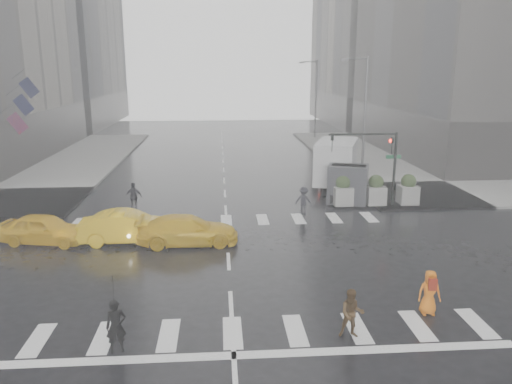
{
  "coord_description": "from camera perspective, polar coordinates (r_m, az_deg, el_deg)",
  "views": [
    {
      "loc": [
        -0.31,
        -20.23,
        8.13
      ],
      "look_at": [
        1.34,
        2.0,
        2.57
      ],
      "focal_mm": 35.0,
      "sensor_mm": 36.0,
      "label": 1
    }
  ],
  "objects": [
    {
      "name": "traffic_signal_pole",
      "position": [
        30.14,
        13.86,
        4.22
      ],
      "size": [
        4.45,
        0.42,
        4.5
      ],
      "color": "black",
      "rests_on": "ground"
    },
    {
      "name": "pedestrian_far_a",
      "position": [
        29.86,
        -13.77,
        -0.54
      ],
      "size": [
        1.05,
        0.72,
        1.68
      ],
      "primitive_type": "imported",
      "rotation": [
        0.0,
        0.0,
        3.01
      ],
      "color": "black",
      "rests_on": "ground"
    },
    {
      "name": "street_lamp_near",
      "position": [
        39.96,
        12.17,
        9.13
      ],
      "size": [
        2.15,
        0.22,
        9.0
      ],
      "color": "#59595B",
      "rests_on": "ground"
    },
    {
      "name": "pedestrian_orange",
      "position": [
        18.1,
        19.21,
        -10.75
      ],
      "size": [
        0.8,
        0.57,
        1.56
      ],
      "rotation": [
        0.0,
        0.0,
        -0.1
      ],
      "color": "orange",
      "rests_on": "ground"
    },
    {
      "name": "planter_west",
      "position": [
        30.21,
        9.88,
        0.11
      ],
      "size": [
        1.1,
        1.1,
        1.8
      ],
      "color": "gray",
      "rests_on": "ground"
    },
    {
      "name": "building_ne_far",
      "position": [
        82.07,
        17.7,
        19.08
      ],
      "size": [
        26.05,
        26.05,
        36.0
      ],
      "color": "gray",
      "rests_on": "ground"
    },
    {
      "name": "taxi_rear",
      "position": [
        23.82,
        -7.83,
        -4.33
      ],
      "size": [
        4.24,
        2.04,
        1.38
      ],
      "primitive_type": "imported",
      "rotation": [
        0.0,
        0.0,
        1.6
      ],
      "color": "#EDB70C",
      "rests_on": "ground"
    },
    {
      "name": "pedestrian_black",
      "position": [
        15.24,
        -15.9,
        -11.84
      ],
      "size": [
        1.17,
        1.18,
        2.43
      ],
      "rotation": [
        0.0,
        0.0,
        0.24
      ],
      "color": "black",
      "rests_on": "ground"
    },
    {
      "name": "road_markings",
      "position": [
        21.8,
        -3.15,
        -7.9
      ],
      "size": [
        18.0,
        48.0,
        0.01
      ],
      "primitive_type": null,
      "color": "silver",
      "rests_on": "ground"
    },
    {
      "name": "taxi_front",
      "position": [
        25.76,
        -23.04,
        -3.9
      ],
      "size": [
        4.39,
        2.43,
        1.41
      ],
      "primitive_type": "imported",
      "rotation": [
        0.0,
        0.0,
        1.38
      ],
      "color": "#EDB70C",
      "rests_on": "ground"
    },
    {
      "name": "sidewalk_ne",
      "position": [
        43.37,
        23.04,
        2.18
      ],
      "size": [
        35.0,
        35.0,
        0.15
      ],
      "primitive_type": "cube",
      "color": "gray",
      "rests_on": "ground"
    },
    {
      "name": "taxi_mid",
      "position": [
        24.58,
        -14.35,
        -3.89
      ],
      "size": [
        4.67,
        1.76,
        1.52
      ],
      "primitive_type": "imported",
      "rotation": [
        0.0,
        0.0,
        1.6
      ],
      "color": "#EDB70C",
      "rests_on": "ground"
    },
    {
      "name": "flag_cluster",
      "position": [
        41.52,
        -25.43,
        9.24
      ],
      "size": [
        2.87,
        3.06,
        4.69
      ],
      "color": "#59595B",
      "rests_on": "ground"
    },
    {
      "name": "pedestrian_far_b",
      "position": [
        28.46,
        5.47,
        -0.99
      ],
      "size": [
        1.18,
        0.99,
        1.6
      ],
      "primitive_type": "imported",
      "rotation": [
        0.0,
        0.0,
        2.65
      ],
      "color": "black",
      "rests_on": "ground"
    },
    {
      "name": "planter_east",
      "position": [
        31.42,
        16.98,
        0.24
      ],
      "size": [
        1.1,
        1.1,
        1.8
      ],
      "color": "gray",
      "rests_on": "ground"
    },
    {
      "name": "ground",
      "position": [
        21.8,
        -3.15,
        -7.91
      ],
      "size": [
        120.0,
        120.0,
        0.0
      ],
      "primitive_type": "plane",
      "color": "black",
      "rests_on": "ground"
    },
    {
      "name": "pedestrian_brown",
      "position": [
        16.07,
        10.9,
        -13.47
      ],
      "size": [
        0.84,
        0.69,
        1.57
      ],
      "primitive_type": "imported",
      "rotation": [
        0.0,
        0.0,
        -0.14
      ],
      "color": "#412D17",
      "rests_on": "ground"
    },
    {
      "name": "box_truck",
      "position": [
        33.01,
        9.49,
        2.81
      ],
      "size": [
        2.42,
        6.45,
        3.43
      ],
      "rotation": [
        0.0,
        0.0,
        -0.34
      ],
      "color": "silver",
      "rests_on": "ground"
    },
    {
      "name": "street_lamp_far",
      "position": [
        59.38,
        6.73,
        10.85
      ],
      "size": [
        2.15,
        0.22,
        9.0
      ],
      "color": "#59595B",
      "rests_on": "ground"
    },
    {
      "name": "planter_mid",
      "position": [
        30.76,
        13.5,
        0.18
      ],
      "size": [
        1.1,
        1.1,
        1.8
      ],
      "color": "gray",
      "rests_on": "ground"
    }
  ]
}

